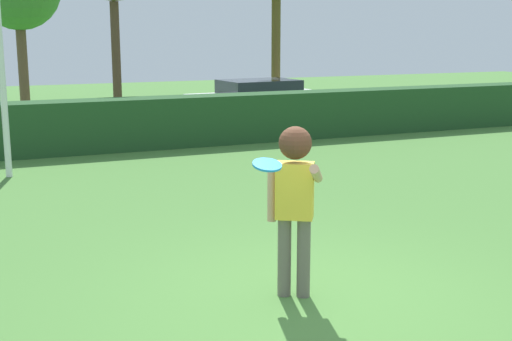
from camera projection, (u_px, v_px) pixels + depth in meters
ground_plane at (311, 300)px, 7.14m from camera, size 60.00×60.00×0.00m
person at (295, 190)px, 7.01m from camera, size 0.50×0.84×1.79m
frisbee at (267, 165)px, 6.48m from camera, size 0.28×0.28×0.09m
hedge_row at (113, 125)px, 15.84m from camera, size 24.61×0.90×1.18m
parked_car_white at (259, 99)px, 20.79m from camera, size 4.34×2.12×1.25m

